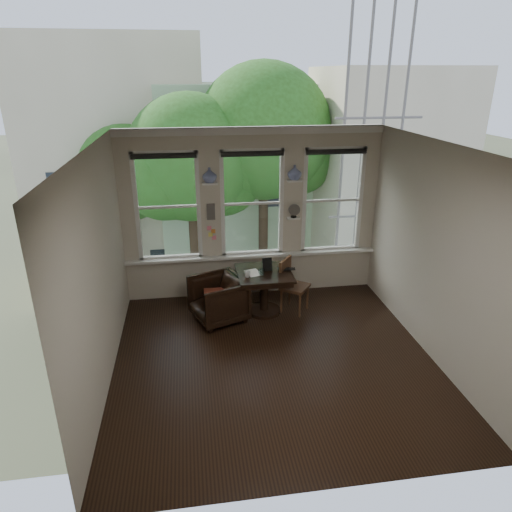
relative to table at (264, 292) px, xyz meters
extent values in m
plane|color=black|center=(-0.09, -1.40, -0.38)|extent=(4.50, 4.50, 0.00)
plane|color=silver|center=(-0.09, -1.40, 2.62)|extent=(4.50, 4.50, 0.00)
plane|color=beige|center=(-0.09, 0.85, 1.12)|extent=(4.50, 0.00, 4.50)
plane|color=beige|center=(-0.09, -3.65, 1.12)|extent=(4.50, 0.00, 4.50)
plane|color=beige|center=(-2.34, -1.40, 1.12)|extent=(0.00, 4.50, 4.50)
plane|color=beige|center=(2.16, -1.40, 1.12)|extent=(0.00, 4.50, 4.50)
cube|color=white|center=(-0.81, 0.75, 1.73)|extent=(0.26, 0.16, 0.03)
cube|color=white|center=(0.64, 0.75, 1.73)|extent=(0.26, 0.16, 0.03)
cube|color=#59544F|center=(-0.81, 0.78, 1.23)|extent=(0.14, 0.06, 0.28)
imported|color=silver|center=(-0.81, 0.75, 1.86)|extent=(0.24, 0.24, 0.25)
imported|color=silver|center=(0.64, 0.75, 1.86)|extent=(0.24, 0.24, 0.25)
imported|color=black|center=(-0.79, -0.14, 0.00)|extent=(1.05, 1.03, 0.75)
cube|color=maroon|center=(-0.79, -0.14, 0.08)|extent=(0.45, 0.45, 0.06)
imported|color=black|center=(0.37, -0.01, 0.39)|extent=(0.32, 0.23, 0.02)
imported|color=white|center=(-0.30, -0.15, 0.42)|extent=(0.10, 0.10, 0.09)
imported|color=white|center=(-0.06, -0.10, 0.42)|extent=(0.12, 0.12, 0.09)
cube|color=black|center=(0.06, 0.06, 0.48)|extent=(0.17, 0.09, 0.22)
cube|color=silver|center=(-0.18, -0.01, 0.38)|extent=(0.29, 0.35, 0.00)
camera|label=1|loc=(-1.16, -6.82, 3.44)|focal=32.00mm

